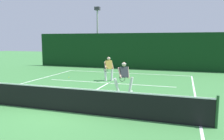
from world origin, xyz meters
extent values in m
plane|color=#3C7C3E|center=(0.00, 0.00, 0.00)|extent=(80.00, 80.00, 0.00)
cube|color=white|center=(0.00, 11.00, 0.00)|extent=(10.77, 0.10, 0.01)
cube|color=white|center=(5.38, 0.00, 0.00)|extent=(0.10, 22.00, 0.01)
cube|color=white|center=(0.00, 6.25, 0.00)|extent=(8.78, 0.10, 0.01)
cube|color=white|center=(0.00, 3.20, 0.00)|extent=(0.10, 6.40, 0.01)
cylinder|color=#1E4723|center=(5.85, 0.00, 0.55)|extent=(0.09, 0.09, 1.09)
cube|color=black|center=(0.00, 0.00, 0.48)|extent=(11.61, 0.02, 0.95)
cube|color=white|center=(0.00, 0.00, 0.98)|extent=(11.61, 0.03, 0.05)
cylinder|color=silver|center=(2.03, 4.13, 0.42)|extent=(0.33, 0.29, 0.85)
cylinder|color=silver|center=(1.36, 3.67, 0.42)|extent=(0.38, 0.33, 0.85)
ellipsoid|color=white|center=(2.03, 4.13, 0.04)|extent=(0.28, 0.24, 0.09)
ellipsoid|color=white|center=(1.36, 3.67, 0.04)|extent=(0.28, 0.24, 0.09)
cube|color=#2D3338|center=(1.69, 3.90, 1.13)|extent=(0.56, 0.54, 0.62)
cylinder|color=beige|center=(1.89, 4.03, 1.10)|extent=(0.20, 0.18, 0.65)
cylinder|color=beige|center=(1.49, 3.76, 1.10)|extent=(0.35, 0.45, 0.56)
sphere|color=beige|center=(1.69, 3.90, 1.55)|extent=(0.22, 0.22, 0.22)
cylinder|color=white|center=(1.69, 3.90, 1.59)|extent=(0.34, 0.34, 0.04)
cylinder|color=black|center=(1.59, 3.53, 0.88)|extent=(0.17, 0.23, 0.03)
torus|color=black|center=(1.79, 3.25, 0.88)|extent=(0.26, 0.19, 0.29)
cylinder|color=silver|center=(-0.04, 7.15, 0.42)|extent=(0.24, 0.22, 0.85)
cylinder|color=silver|center=(-0.44, 6.94, 0.42)|extent=(0.25, 0.23, 0.85)
ellipsoid|color=white|center=(-0.04, 7.15, 0.04)|extent=(0.28, 0.22, 0.09)
ellipsoid|color=white|center=(-0.44, 6.94, 0.04)|extent=(0.28, 0.22, 0.09)
cube|color=#E5B24C|center=(-0.24, 7.04, 1.14)|extent=(0.51, 0.44, 0.61)
cylinder|color=tan|center=(-0.03, 7.16, 1.12)|extent=(0.27, 0.21, 0.65)
cylinder|color=tan|center=(-0.46, 6.93, 1.12)|extent=(0.36, 0.56, 0.46)
sphere|color=tan|center=(-0.24, 7.04, 1.57)|extent=(0.23, 0.23, 0.23)
cylinder|color=white|center=(-0.24, 7.04, 1.61)|extent=(0.33, 0.33, 0.04)
cylinder|color=black|center=(-0.38, 6.68, 0.89)|extent=(0.15, 0.24, 0.03)
torus|color=black|center=(-0.22, 6.38, 0.89)|extent=(0.27, 0.16, 0.29)
sphere|color=#D1E033|center=(-3.55, 7.29, 0.03)|extent=(0.07, 0.07, 0.07)
cube|color=black|center=(0.00, 13.95, 1.77)|extent=(20.98, 0.12, 3.53)
cylinder|color=#9EA39E|center=(-4.39, 15.45, 3.02)|extent=(0.18, 0.18, 6.04)
cube|color=#333338|center=(-4.39, 15.45, 6.22)|extent=(0.55, 0.44, 0.36)
camera|label=1|loc=(4.78, -7.71, 2.86)|focal=36.00mm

